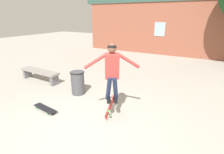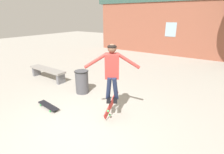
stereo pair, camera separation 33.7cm
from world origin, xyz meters
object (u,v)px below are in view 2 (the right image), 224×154
(skateboard_flipping, at_px, (111,104))
(skateboard_resting, at_px, (48,106))
(park_bench, at_px, (47,71))
(trash_bin, at_px, (82,81))
(skater, at_px, (112,68))

(skateboard_flipping, bearing_deg, skateboard_resting, -74.74)
(park_bench, distance_m, skateboard_flipping, 4.00)
(skateboard_flipping, bearing_deg, trash_bin, -117.06)
(park_bench, height_order, skater, skater)
(park_bench, height_order, skateboard_flipping, skateboard_flipping)
(skateboard_flipping, relative_size, skateboard_resting, 0.93)
(trash_bin, height_order, skater, skater)
(park_bench, height_order, skateboard_resting, park_bench)
(skateboard_resting, bearing_deg, trash_bin, 93.16)
(park_bench, relative_size, skateboard_flipping, 2.40)
(park_bench, xyz_separation_m, skateboard_flipping, (3.90, -0.92, 0.03))
(trash_bin, bearing_deg, skateboard_resting, -93.89)
(skateboard_resting, bearing_deg, skater, 26.06)
(park_bench, bearing_deg, skateboard_resting, -35.08)
(skater, bearing_deg, skateboard_flipping, -158.27)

